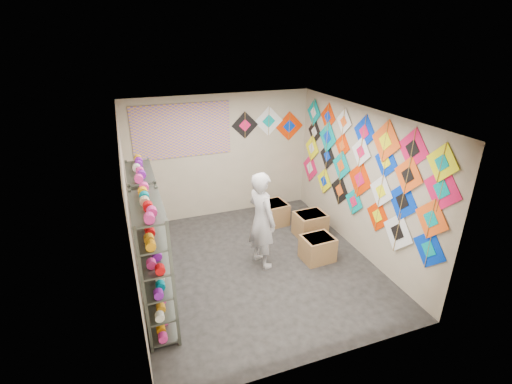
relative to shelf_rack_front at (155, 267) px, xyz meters
name	(u,v)px	position (x,y,z in m)	size (l,w,h in m)	color
ground	(256,265)	(1.78, 0.85, -0.95)	(4.50, 4.50, 0.00)	black
room_walls	(257,180)	(1.78, 0.85, 0.69)	(4.50, 4.50, 4.50)	tan
shelf_rack_front	(155,267)	(0.00, 0.00, 0.00)	(0.40, 1.10, 1.90)	#4C5147
shelf_rack_back	(146,224)	(0.00, 1.30, 0.00)	(0.40, 1.10, 1.90)	#4C5147
string_spools	(149,238)	(0.00, 0.65, 0.10)	(0.12, 2.36, 0.12)	#FE309D
kite_wall_display	(362,168)	(3.76, 0.79, 0.68)	(0.06, 4.34, 2.05)	#0232C8
back_wall_kites	(270,124)	(2.90, 3.09, 1.03)	(1.69, 0.02, 0.83)	black
poster	(182,131)	(0.98, 3.08, 1.05)	(2.00, 0.01, 1.10)	#6A4DA6
shopkeeper	(262,220)	(1.89, 0.88, -0.07)	(0.58, 0.73, 1.76)	beige
carton_a	(318,248)	(2.89, 0.65, -0.72)	(0.56, 0.46, 0.46)	olive
carton_b	(310,224)	(3.18, 1.48, -0.71)	(0.60, 0.49, 0.49)	olive
carton_c	(274,213)	(2.69, 2.22, -0.71)	(0.50, 0.55, 0.48)	olive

